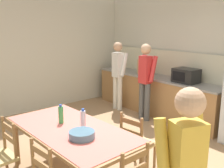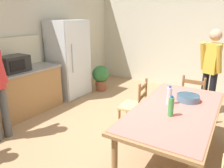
{
  "view_description": "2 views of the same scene",
  "coord_description": "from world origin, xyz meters",
  "px_view_note": "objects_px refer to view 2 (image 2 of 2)",
  "views": [
    {
      "loc": [
        2.92,
        -2.44,
        2.12
      ],
      "look_at": [
        -0.28,
        0.15,
        1.18
      ],
      "focal_mm": 42.0,
      "sensor_mm": 36.0,
      "label": 1
    },
    {
      "loc": [
        -2.66,
        -1.55,
        1.95
      ],
      "look_at": [
        -0.1,
        0.14,
        0.96
      ],
      "focal_mm": 35.0,
      "sensor_mm": 36.0,
      "label": 2
    }
  ],
  "objects_px": {
    "chair_side_far_right": "(135,106)",
    "bottle_off_centre": "(169,96)",
    "microwave": "(14,64)",
    "serving_bowl": "(188,98)",
    "person_by_table": "(211,68)",
    "chair_head_end": "(193,99)",
    "potted_plant": "(101,76)",
    "bottle_near_centre": "(171,106)",
    "refrigerator": "(69,59)",
    "dining_table": "(175,113)"
  },
  "relations": [
    {
      "from": "chair_side_far_right",
      "to": "bottle_off_centre",
      "type": "bearing_deg",
      "value": 56.64
    },
    {
      "from": "chair_side_far_right",
      "to": "microwave",
      "type": "bearing_deg",
      "value": -78.91
    },
    {
      "from": "serving_bowl",
      "to": "person_by_table",
      "type": "xyz_separation_m",
      "value": [
        1.5,
        -0.02,
        0.14
      ]
    },
    {
      "from": "serving_bowl",
      "to": "chair_side_far_right",
      "type": "relative_size",
      "value": 0.35
    },
    {
      "from": "microwave",
      "to": "chair_head_end",
      "type": "relative_size",
      "value": 0.55
    },
    {
      "from": "microwave",
      "to": "bottle_off_centre",
      "type": "xyz_separation_m",
      "value": [
        0.44,
        -2.87,
        -0.18
      ]
    },
    {
      "from": "chair_head_end",
      "to": "chair_side_far_right",
      "type": "distance_m",
      "value": 1.16
    },
    {
      "from": "potted_plant",
      "to": "bottle_near_centre",
      "type": "bearing_deg",
      "value": -128.51
    },
    {
      "from": "bottle_off_centre",
      "to": "potted_plant",
      "type": "relative_size",
      "value": 0.4
    },
    {
      "from": "potted_plant",
      "to": "serving_bowl",
      "type": "bearing_deg",
      "value": -118.69
    },
    {
      "from": "potted_plant",
      "to": "chair_head_end",
      "type": "bearing_deg",
      "value": -100.98
    },
    {
      "from": "serving_bowl",
      "to": "chair_head_end",
      "type": "xyz_separation_m",
      "value": [
        0.95,
        0.12,
        -0.37
      ]
    },
    {
      "from": "chair_side_far_right",
      "to": "refrigerator",
      "type": "bearing_deg",
      "value": -115.3
    },
    {
      "from": "refrigerator",
      "to": "bottle_off_centre",
      "type": "bearing_deg",
      "value": -109.18
    },
    {
      "from": "chair_head_end",
      "to": "potted_plant",
      "type": "xyz_separation_m",
      "value": [
        0.48,
        2.49,
        -0.06
      ]
    },
    {
      "from": "bottle_near_centre",
      "to": "bottle_off_centre",
      "type": "distance_m",
      "value": 0.38
    },
    {
      "from": "microwave",
      "to": "bottle_near_centre",
      "type": "xyz_separation_m",
      "value": [
        0.09,
        -3.01,
        -0.18
      ]
    },
    {
      "from": "microwave",
      "to": "chair_head_end",
      "type": "xyz_separation_m",
      "value": [
        1.65,
        -2.93,
        -0.62
      ]
    },
    {
      "from": "refrigerator",
      "to": "chair_side_far_right",
      "type": "relative_size",
      "value": 2.0
    },
    {
      "from": "bottle_near_centre",
      "to": "dining_table",
      "type": "bearing_deg",
      "value": 2.88
    },
    {
      "from": "serving_bowl",
      "to": "potted_plant",
      "type": "relative_size",
      "value": 0.48
    },
    {
      "from": "bottle_near_centre",
      "to": "chair_side_far_right",
      "type": "bearing_deg",
      "value": 51.09
    },
    {
      "from": "refrigerator",
      "to": "dining_table",
      "type": "bearing_deg",
      "value": -110.02
    },
    {
      "from": "chair_head_end",
      "to": "refrigerator",
      "type": "bearing_deg",
      "value": 2.47
    },
    {
      "from": "dining_table",
      "to": "potted_plant",
      "type": "relative_size",
      "value": 3.12
    },
    {
      "from": "dining_table",
      "to": "chair_side_far_right",
      "type": "relative_size",
      "value": 2.29
    },
    {
      "from": "refrigerator",
      "to": "person_by_table",
      "type": "bearing_deg",
      "value": -75.89
    },
    {
      "from": "chair_side_far_right",
      "to": "person_by_table",
      "type": "xyz_separation_m",
      "value": [
        1.44,
        -0.9,
        0.51
      ]
    },
    {
      "from": "bottle_off_centre",
      "to": "chair_head_end",
      "type": "xyz_separation_m",
      "value": [
        1.21,
        -0.07,
        -0.44
      ]
    },
    {
      "from": "chair_head_end",
      "to": "serving_bowl",
      "type": "bearing_deg",
      "value": 95.66
    },
    {
      "from": "chair_head_end",
      "to": "dining_table",
      "type": "bearing_deg",
      "value": 91.08
    },
    {
      "from": "refrigerator",
      "to": "serving_bowl",
      "type": "height_order",
      "value": "refrigerator"
    },
    {
      "from": "microwave",
      "to": "chair_side_far_right",
      "type": "height_order",
      "value": "microwave"
    },
    {
      "from": "person_by_table",
      "to": "potted_plant",
      "type": "bearing_deg",
      "value": -68.01
    },
    {
      "from": "microwave",
      "to": "chair_head_end",
      "type": "bearing_deg",
      "value": -60.7
    },
    {
      "from": "refrigerator",
      "to": "serving_bowl",
      "type": "xyz_separation_m",
      "value": [
        -0.73,
        -3.04,
        -0.1
      ]
    },
    {
      "from": "refrigerator",
      "to": "chair_side_far_right",
      "type": "distance_m",
      "value": 2.31
    },
    {
      "from": "refrigerator",
      "to": "bottle_off_centre",
      "type": "distance_m",
      "value": 3.02
    },
    {
      "from": "microwave",
      "to": "bottle_near_centre",
      "type": "bearing_deg",
      "value": -88.33
    },
    {
      "from": "dining_table",
      "to": "serving_bowl",
      "type": "distance_m",
      "value": 0.38
    },
    {
      "from": "microwave",
      "to": "dining_table",
      "type": "xyz_separation_m",
      "value": [
        0.34,
        -3.0,
        -0.37
      ]
    },
    {
      "from": "chair_side_far_right",
      "to": "bottle_near_centre",
      "type": "bearing_deg",
      "value": 42.94
    },
    {
      "from": "serving_bowl",
      "to": "bottle_off_centre",
      "type": "bearing_deg",
      "value": 144.28
    },
    {
      "from": "microwave",
      "to": "person_by_table",
      "type": "bearing_deg",
      "value": -54.51
    },
    {
      "from": "bottle_near_centre",
      "to": "bottle_off_centre",
      "type": "relative_size",
      "value": 1.0
    },
    {
      "from": "refrigerator",
      "to": "potted_plant",
      "type": "xyz_separation_m",
      "value": [
        0.7,
        -0.43,
        -0.53
      ]
    },
    {
      "from": "chair_side_far_right",
      "to": "potted_plant",
      "type": "distance_m",
      "value": 2.21
    },
    {
      "from": "chair_head_end",
      "to": "potted_plant",
      "type": "height_order",
      "value": "chair_head_end"
    },
    {
      "from": "refrigerator",
      "to": "chair_head_end",
      "type": "distance_m",
      "value": 2.96
    },
    {
      "from": "serving_bowl",
      "to": "chair_side_far_right",
      "type": "distance_m",
      "value": 0.95
    }
  ]
}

